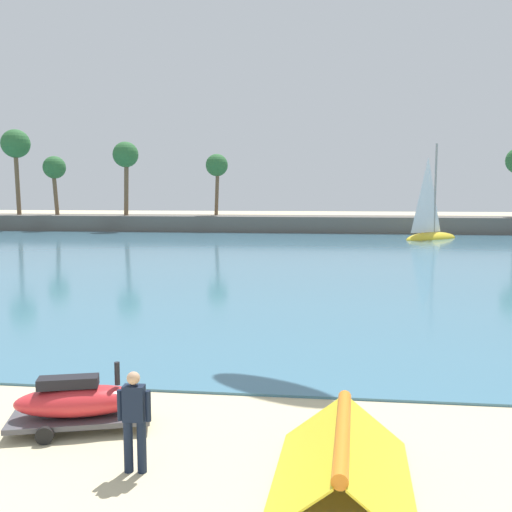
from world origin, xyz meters
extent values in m
cube|color=teal|center=(0.00, 55.73, 0.03)|extent=(220.00, 92.06, 0.06)
cube|color=#605B54|center=(0.00, 61.76, 0.90)|extent=(112.15, 6.00, 1.80)
cylinder|color=brown|center=(-8.69, 62.37, 4.66)|extent=(0.70, 0.71, 5.75)
sphere|color=#2D6633|center=(-8.69, 62.37, 7.52)|extent=(2.54, 2.54, 2.54)
cylinder|color=brown|center=(-27.51, 60.87, 4.55)|extent=(0.69, 0.64, 5.53)
sphere|color=#2D6633|center=(-27.51, 60.87, 7.30)|extent=(2.60, 2.60, 2.60)
cylinder|color=brown|center=(-18.78, 60.46, 5.24)|extent=(0.80, 0.77, 6.91)
sphere|color=#2D6633|center=(-18.78, 60.46, 8.68)|extent=(2.89, 2.89, 2.89)
cylinder|color=brown|center=(-32.07, 60.74, 5.92)|extent=(0.50, 0.72, 8.26)
sphere|color=#2D6633|center=(-32.07, 60.74, 10.05)|extent=(3.29, 3.29, 3.29)
cube|color=yellow|center=(3.42, 5.98, 0.45)|extent=(1.16, 3.26, 0.80)
cube|color=yellow|center=(4.55, 5.92, 0.45)|extent=(1.16, 3.26, 0.80)
cylinder|color=orange|center=(3.99, 5.95, 0.90)|extent=(0.39, 3.06, 0.22)
cube|color=#4C4C51|center=(-0.88, 7.55, 0.23)|extent=(2.78, 1.69, 0.10)
cylinder|color=black|center=(-1.25, 6.86, 0.16)|extent=(0.34, 0.19, 0.32)
cylinder|color=black|center=(-1.57, 7.93, 0.16)|extent=(0.34, 0.19, 0.32)
ellipsoid|color=red|center=(-0.88, 7.55, 0.56)|extent=(2.54, 1.48, 0.56)
cube|color=black|center=(-1.08, 7.49, 0.94)|extent=(1.16, 0.66, 0.20)
cylinder|color=black|center=(-0.21, 7.75, 1.06)|extent=(0.10, 0.10, 0.44)
cylinder|color=#141E33|center=(0.58, 6.08, 0.43)|extent=(0.15, 0.15, 0.86)
cylinder|color=#141E33|center=(0.80, 6.08, 0.43)|extent=(0.15, 0.15, 0.86)
cube|color=#141E33|center=(0.69, 6.08, 1.15)|extent=(0.35, 0.21, 0.58)
sphere|color=tan|center=(0.69, 6.08, 1.56)|extent=(0.21, 0.21, 0.21)
cylinder|color=#141E33|center=(0.46, 6.07, 1.11)|extent=(0.09, 0.09, 0.50)
cylinder|color=#141E33|center=(0.92, 6.09, 1.11)|extent=(0.09, 0.09, 0.50)
ellipsoid|color=yellow|center=(13.69, 52.87, 0.06)|extent=(6.29, 5.81, 1.32)
cylinder|color=gray|center=(13.94, 53.08, 4.85)|extent=(0.20, 0.20, 8.25)
pyramid|color=white|center=(13.09, 52.35, 4.23)|extent=(2.38, 2.09, 7.01)
camera|label=1|loc=(3.67, -2.36, 4.50)|focal=39.94mm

